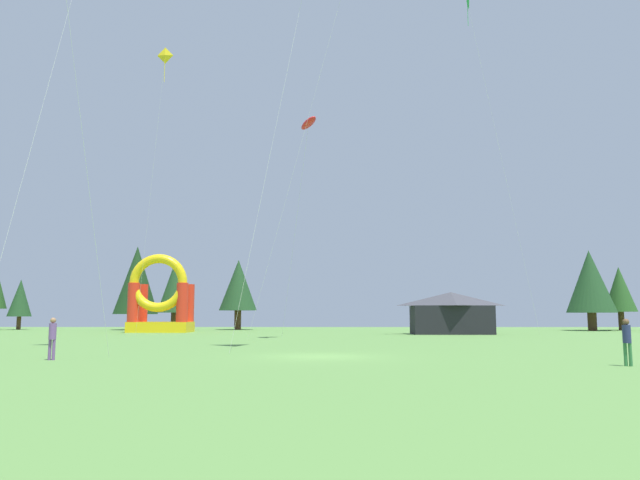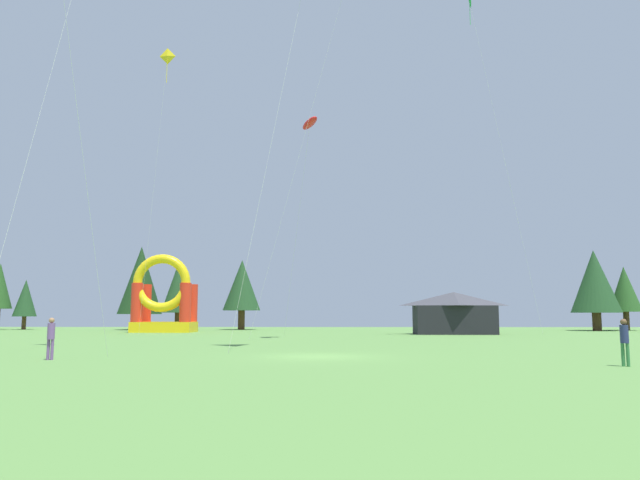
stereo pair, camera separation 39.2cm
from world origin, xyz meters
The scene contains 14 objects.
ground_plane centered at (0.00, 0.00, 0.00)m, with size 120.00×120.00×0.00m, color #5B8C42.
kite_red_parafoil centered at (-0.91, 16.74, 15.84)m, with size 3.10×6.94×16.33m.
kite_yellow_diamond centered at (-13.36, 22.62, 23.40)m, with size 3.03×3.06×24.20m.
kite_green_diamond centered at (12.25, 21.25, 27.34)m, with size 6.89×5.63×28.21m.
person_left_edge centered at (11.04, -4.80, 0.99)m, with size 0.40×0.40×1.67m.
person_far_side centered at (-10.73, -2.10, 1.01)m, with size 0.30×0.30×1.69m.
inflatable_orange_dome centered at (-16.29, 34.58, 2.93)m, with size 6.01×4.09×7.80m.
festival_tent centered at (11.93, 29.37, 1.92)m, with size 7.18×3.51×3.84m.
tree_row_2 centered at (-35.90, 45.43, 3.71)m, with size 2.72×2.72×5.94m.
tree_row_3 centered at (-21.88, 44.72, 5.78)m, with size 5.14×5.14×9.82m.
tree_row_4 centered at (-16.89, 42.93, 4.95)m, with size 3.83×3.83×8.00m.
tree_row_5 centered at (-9.93, 45.27, 5.20)m, with size 4.45×4.45×8.25m.
tree_row_6 centered at (30.06, 41.41, 5.43)m, with size 5.33×5.33×8.96m.
tree_row_7 centered at (34.10, 43.06, 4.61)m, with size 3.56×3.56×7.23m.
Camera 2 is at (0.61, -26.77, 1.84)m, focal length 34.10 mm.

